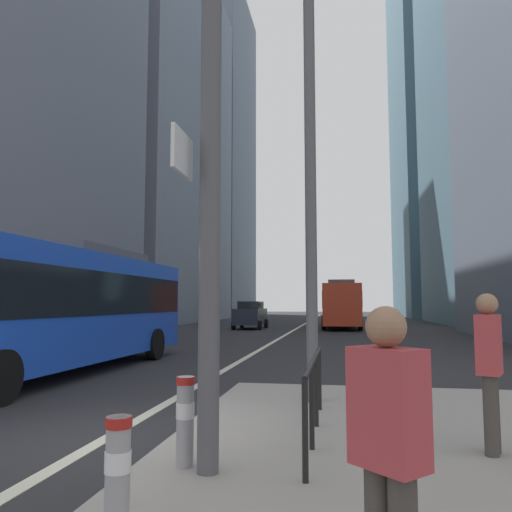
{
  "coord_description": "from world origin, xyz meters",
  "views": [
    {
      "loc": [
        3.15,
        -6.53,
        1.82
      ],
      "look_at": [
        -2.32,
        25.8,
        4.91
      ],
      "focal_mm": 35.09,
      "sensor_mm": 36.0,
      "label": 1
    }
  ],
  "objects_px": {
    "traffic_signal_gantry": "(16,98)",
    "street_lamp_post": "(310,110)",
    "car_oncoming_mid": "(250,315)",
    "car_receding_near": "(337,310)",
    "city_bus_red_receding": "(341,303)",
    "city_bus_blue_oncoming": "(58,303)",
    "pedestrian_waiting": "(389,447)",
    "bollard_right": "(185,416)",
    "pedestrian_walking": "(489,363)",
    "bollard_left": "(118,469)"
  },
  "relations": [
    {
      "from": "traffic_signal_gantry",
      "to": "street_lamp_post",
      "type": "distance_m",
      "value": 5.02
    },
    {
      "from": "car_oncoming_mid",
      "to": "car_receding_near",
      "type": "xyz_separation_m",
      "value": [
        5.84,
        28.19,
        0.0
      ]
    },
    {
      "from": "city_bus_red_receding",
      "to": "street_lamp_post",
      "type": "bearing_deg",
      "value": -90.97
    },
    {
      "from": "city_bus_blue_oncoming",
      "to": "street_lamp_post",
      "type": "distance_m",
      "value": 8.16
    },
    {
      "from": "street_lamp_post",
      "to": "pedestrian_waiting",
      "type": "distance_m",
      "value": 7.32
    },
    {
      "from": "bollard_right",
      "to": "pedestrian_waiting",
      "type": "xyz_separation_m",
      "value": [
        1.85,
        -2.33,
        0.41
      ]
    },
    {
      "from": "car_receding_near",
      "to": "bollard_right",
      "type": "distance_m",
      "value": 58.33
    },
    {
      "from": "traffic_signal_gantry",
      "to": "car_receding_near",
      "type": "bearing_deg",
      "value": 86.99
    },
    {
      "from": "pedestrian_waiting",
      "to": "pedestrian_walking",
      "type": "relative_size",
      "value": 0.93
    },
    {
      "from": "city_bus_blue_oncoming",
      "to": "car_receding_near",
      "type": "relative_size",
      "value": 2.69
    },
    {
      "from": "traffic_signal_gantry",
      "to": "bollard_left",
      "type": "relative_size",
      "value": 8.03
    },
    {
      "from": "pedestrian_waiting",
      "to": "city_bus_blue_oncoming",
      "type": "bearing_deg",
      "value": 129.21
    },
    {
      "from": "street_lamp_post",
      "to": "bollard_left",
      "type": "relative_size",
      "value": 9.5
    },
    {
      "from": "city_bus_blue_oncoming",
      "to": "street_lamp_post",
      "type": "bearing_deg",
      "value": -25.33
    },
    {
      "from": "bollard_right",
      "to": "pedestrian_walking",
      "type": "bearing_deg",
      "value": 16.46
    },
    {
      "from": "city_bus_red_receding",
      "to": "car_receding_near",
      "type": "bearing_deg",
      "value": 91.15
    },
    {
      "from": "street_lamp_post",
      "to": "bollard_right",
      "type": "xyz_separation_m",
      "value": [
        -1.12,
        -3.61,
        -4.63
      ]
    },
    {
      "from": "car_receding_near",
      "to": "traffic_signal_gantry",
      "type": "xyz_separation_m",
      "value": [
        -3.08,
        -58.49,
        3.15
      ]
    },
    {
      "from": "pedestrian_waiting",
      "to": "pedestrian_walking",
      "type": "bearing_deg",
      "value": 66.86
    },
    {
      "from": "bollard_right",
      "to": "city_bus_red_receding",
      "type": "bearing_deg",
      "value": 87.17
    },
    {
      "from": "car_oncoming_mid",
      "to": "pedestrian_waiting",
      "type": "height_order",
      "value": "car_oncoming_mid"
    },
    {
      "from": "car_oncoming_mid",
      "to": "pedestrian_walking",
      "type": "height_order",
      "value": "car_oncoming_mid"
    },
    {
      "from": "city_bus_blue_oncoming",
      "to": "bollard_right",
      "type": "distance_m",
      "value": 8.85
    },
    {
      "from": "bollard_left",
      "to": "car_receding_near",
      "type": "bearing_deg",
      "value": 88.95
    },
    {
      "from": "city_bus_red_receding",
      "to": "pedestrian_walking",
      "type": "relative_size",
      "value": 6.06
    },
    {
      "from": "city_bus_red_receding",
      "to": "car_oncoming_mid",
      "type": "height_order",
      "value": "city_bus_red_receding"
    },
    {
      "from": "car_oncoming_mid",
      "to": "traffic_signal_gantry",
      "type": "bearing_deg",
      "value": -84.79
    },
    {
      "from": "city_bus_red_receding",
      "to": "bollard_right",
      "type": "relative_size",
      "value": 11.93
    },
    {
      "from": "city_bus_red_receding",
      "to": "pedestrian_walking",
      "type": "xyz_separation_m",
      "value": [
        1.65,
        -31.47,
        -0.69
      ]
    },
    {
      "from": "bollard_left",
      "to": "bollard_right",
      "type": "xyz_separation_m",
      "value": [
        0.01,
        1.57,
        0.03
      ]
    },
    {
      "from": "traffic_signal_gantry",
      "to": "bollard_right",
      "type": "distance_m",
      "value": 4.02
    },
    {
      "from": "city_bus_red_receding",
      "to": "bollard_left",
      "type": "xyz_separation_m",
      "value": [
        -1.61,
        -34.01,
        -1.22
      ]
    },
    {
      "from": "bollard_left",
      "to": "pedestrian_walking",
      "type": "bearing_deg",
      "value": 37.81
    },
    {
      "from": "car_receding_near",
      "to": "bollard_right",
      "type": "bearing_deg",
      "value": -91.07
    },
    {
      "from": "city_bus_blue_oncoming",
      "to": "city_bus_red_receding",
      "type": "xyz_separation_m",
      "value": [
        7.18,
        25.65,
        -0.0
      ]
    },
    {
      "from": "car_receding_near",
      "to": "pedestrian_waiting",
      "type": "distance_m",
      "value": 60.65
    },
    {
      "from": "pedestrian_walking",
      "to": "city_bus_red_receding",
      "type": "bearing_deg",
      "value": 93.01
    },
    {
      "from": "bollard_right",
      "to": "car_oncoming_mid",
      "type": "bearing_deg",
      "value": 98.97
    },
    {
      "from": "car_receding_near",
      "to": "bollard_left",
      "type": "height_order",
      "value": "car_receding_near"
    },
    {
      "from": "city_bus_red_receding",
      "to": "car_receding_near",
      "type": "relative_size",
      "value": 2.52
    },
    {
      "from": "bollard_left",
      "to": "pedestrian_walking",
      "type": "distance_m",
      "value": 4.17
    },
    {
      "from": "street_lamp_post",
      "to": "pedestrian_waiting",
      "type": "relative_size",
      "value": 4.83
    },
    {
      "from": "city_bus_blue_oncoming",
      "to": "pedestrian_waiting",
      "type": "relative_size",
      "value": 6.98
    },
    {
      "from": "pedestrian_walking",
      "to": "city_bus_blue_oncoming",
      "type": "bearing_deg",
      "value": 146.64
    },
    {
      "from": "car_oncoming_mid",
      "to": "bollard_right",
      "type": "height_order",
      "value": "car_oncoming_mid"
    },
    {
      "from": "bollard_left",
      "to": "bollard_right",
      "type": "height_order",
      "value": "bollard_right"
    },
    {
      "from": "street_lamp_post",
      "to": "city_bus_red_receding",
      "type": "bearing_deg",
      "value": 89.03
    },
    {
      "from": "bollard_right",
      "to": "pedestrian_waiting",
      "type": "relative_size",
      "value": 0.55
    },
    {
      "from": "car_receding_near",
      "to": "pedestrian_waiting",
      "type": "xyz_separation_m",
      "value": [
        0.77,
        -60.65,
        0.08
      ]
    },
    {
      "from": "car_oncoming_mid",
      "to": "bollard_left",
      "type": "height_order",
      "value": "car_oncoming_mid"
    }
  ]
}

